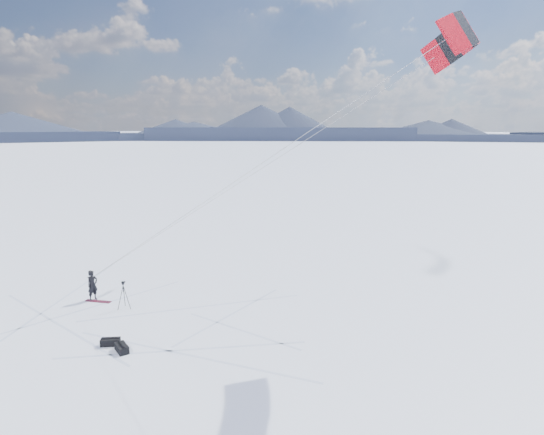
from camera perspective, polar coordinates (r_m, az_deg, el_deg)
The scene contains 9 objects.
ground at distance 22.84m, azimuth -20.13°, elevation -12.43°, with size 1800.00×1800.00×0.00m, color white.
horizon_hills at distance 21.55m, azimuth -20.88°, elevation -2.15°, with size 704.47×706.88×9.74m.
snow_tracks at distance 22.72m, azimuth -22.06°, elevation -12.69°, with size 17.62×14.39×0.01m.
snowkiter at distance 26.00m, azimuth -21.47°, elevation -9.59°, with size 0.59×0.39×1.61m, color black.
snowboard at distance 25.67m, azimuth -20.98°, elevation -9.78°, with size 1.40×0.26×0.04m, color maroon.
tripod at distance 24.01m, azimuth -18.12°, elevation -8.78°, with size 0.61×0.65×1.42m.
gear_bag_a at distance 20.69m, azimuth -19.62°, elevation -14.48°, with size 0.85×0.71×0.34m.
gear_bag_b at distance 20.02m, azimuth -18.34°, elevation -15.27°, with size 0.88×0.73×0.36m.
power_kite at distance 20.29m, azimuth 21.66°, elevation 19.86°, with size 17.78×6.59×11.93m.
Camera 1 is at (15.38, -14.34, 8.92)m, focal length 30.00 mm.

